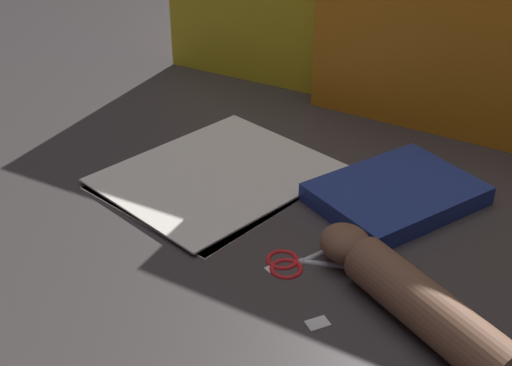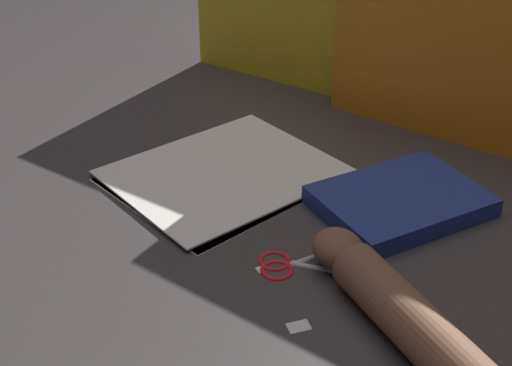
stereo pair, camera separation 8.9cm
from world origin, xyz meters
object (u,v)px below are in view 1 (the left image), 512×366
object	(u,v)px
book_closed	(396,194)
scissors	(303,260)
paper_stack	(219,176)
hand_forearm	(411,296)

from	to	relation	value
book_closed	scissors	world-z (taller)	book_closed
paper_stack	hand_forearm	distance (m)	0.43
hand_forearm	book_closed	bearing A→B (deg)	124.73
scissors	hand_forearm	world-z (taller)	hand_forearm
hand_forearm	scissors	bearing A→B (deg)	179.10
book_closed	hand_forearm	xyz separation A→B (m)	(0.16, -0.23, 0.02)
book_closed	paper_stack	bearing A→B (deg)	-154.32
scissors	hand_forearm	size ratio (longest dim) A/B	0.48
book_closed	hand_forearm	size ratio (longest dim) A/B	0.86
scissors	hand_forearm	bearing A→B (deg)	-0.90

